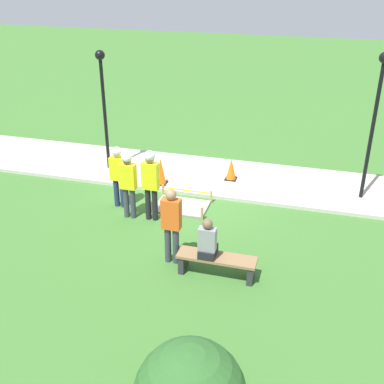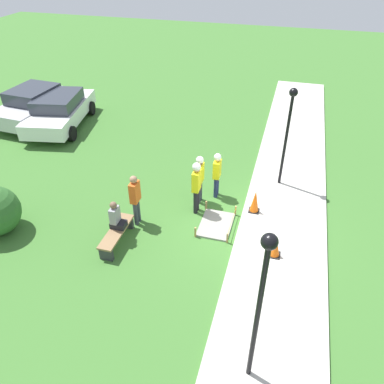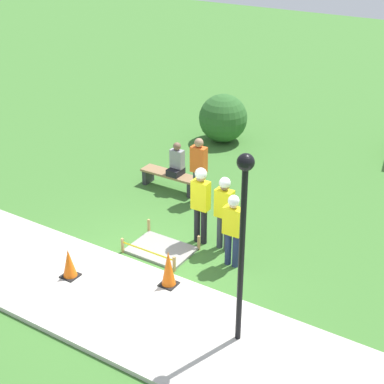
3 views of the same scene
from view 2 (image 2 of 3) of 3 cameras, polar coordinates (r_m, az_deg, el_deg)
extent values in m
plane|color=#3D702D|center=(12.02, 7.18, -5.12)|extent=(60.00, 60.00, 0.00)
cube|color=#BCB7AD|center=(11.95, 13.52, -5.96)|extent=(28.00, 2.66, 0.10)
cube|color=gray|center=(11.95, 3.68, -4.97)|extent=(1.38, 0.99, 0.06)
cube|color=tan|center=(11.28, 5.40, -7.00)|extent=(0.05, 0.05, 0.35)
cube|color=tan|center=(12.33, 6.65, -2.83)|extent=(0.05, 0.05, 0.35)
cube|color=tan|center=(11.43, 0.51, -6.13)|extent=(0.05, 0.05, 0.35)
cube|color=tan|center=(12.46, 2.18, -2.09)|extent=(0.05, 0.05, 0.35)
cube|color=yellow|center=(11.74, 6.08, -4.49)|extent=(1.38, 0.00, 0.04)
cube|color=black|center=(11.08, 12.38, -9.29)|extent=(0.34, 0.34, 0.02)
cone|color=orange|center=(10.86, 12.60, -8.08)|extent=(0.29, 0.29, 0.62)
cube|color=black|center=(12.52, 9.40, -2.80)|extent=(0.34, 0.34, 0.02)
cone|color=orange|center=(12.28, 9.58, -1.35)|extent=(0.29, 0.29, 0.77)
cube|color=#2D2D33|center=(10.99, -12.93, -9.18)|extent=(0.12, 0.40, 0.41)
cube|color=#2D2D33|center=(11.92, -9.86, -4.56)|extent=(0.12, 0.40, 0.41)
cube|color=olive|center=(11.29, -11.46, -5.90)|extent=(1.65, 0.44, 0.06)
cube|color=black|center=(11.34, -11.13, -4.84)|extent=(0.34, 0.44, 0.18)
cube|color=gray|center=(11.16, -11.69, -3.43)|extent=(0.36, 0.20, 0.50)
sphere|color=brown|center=(10.94, -11.91, -1.98)|extent=(0.21, 0.21, 0.21)
cylinder|color=navy|center=(12.96, 3.64, 0.68)|extent=(0.14, 0.14, 0.78)
cylinder|color=navy|center=(13.11, 3.81, 1.11)|extent=(0.14, 0.14, 0.78)
cube|color=yellow|center=(12.65, 3.85, 3.50)|extent=(0.40, 0.22, 0.62)
sphere|color=tan|center=(12.44, 3.92, 5.12)|extent=(0.21, 0.21, 0.21)
sphere|color=white|center=(12.41, 3.93, 5.35)|extent=(0.24, 0.24, 0.24)
cylinder|color=black|center=(12.19, 0.55, -1.56)|extent=(0.14, 0.14, 0.86)
cylinder|color=black|center=(12.33, 0.77, -1.07)|extent=(0.14, 0.14, 0.86)
cube|color=yellow|center=(11.81, 0.68, 1.69)|extent=(0.40, 0.22, 0.68)
sphere|color=#A37A5B|center=(11.56, 0.70, 3.58)|extent=(0.23, 0.23, 0.23)
sphere|color=white|center=(11.53, 0.70, 3.86)|extent=(0.27, 0.27, 0.27)
cylinder|color=#383D47|center=(12.66, 1.04, -0.10)|extent=(0.14, 0.14, 0.82)
cylinder|color=#383D47|center=(12.80, 1.24, 0.35)|extent=(0.14, 0.14, 0.82)
cube|color=yellow|center=(12.32, 1.18, 2.91)|extent=(0.40, 0.22, 0.65)
sphere|color=brown|center=(12.09, 1.20, 4.64)|extent=(0.22, 0.22, 0.22)
sphere|color=white|center=(12.06, 1.21, 4.89)|extent=(0.25, 0.25, 0.25)
cylinder|color=#383D47|center=(11.86, -8.57, -3.25)|extent=(0.14, 0.14, 0.85)
cylinder|color=#383D47|center=(11.99, -8.24, -2.73)|extent=(0.14, 0.14, 0.85)
cube|color=#E55B1E|center=(11.47, -8.72, 0.00)|extent=(0.40, 0.22, 0.67)
sphere|color=#A37A5B|center=(11.22, -8.92, 1.88)|extent=(0.23, 0.23, 0.23)
cylinder|color=black|center=(13.26, 14.05, 7.37)|extent=(0.10, 0.10, 3.32)
sphere|color=black|center=(12.56, 15.22, 14.45)|extent=(0.28, 0.28, 0.28)
cylinder|color=black|center=(7.30, 9.87, -18.53)|extent=(0.10, 0.10, 3.63)
sphere|color=black|center=(5.88, 11.73, -7.42)|extent=(0.28, 0.28, 0.28)
cube|color=#BCBCC1|center=(19.92, -22.70, 11.85)|extent=(4.39, 2.29, 0.69)
cube|color=#2D333D|center=(19.70, -23.13, 13.54)|extent=(2.25, 1.90, 0.59)
cylinder|color=black|center=(21.58, -22.35, 12.64)|extent=(0.69, 0.29, 0.67)
cylinder|color=black|center=(20.36, -17.98, 12.28)|extent=(0.69, 0.29, 0.67)
cylinder|color=black|center=(19.87, -27.04, 9.53)|extent=(0.69, 0.29, 0.67)
cylinder|color=black|center=(18.53, -22.62, 8.99)|extent=(0.69, 0.29, 0.67)
cube|color=white|center=(18.92, -19.44, 11.31)|extent=(4.89, 2.82, 0.65)
cube|color=#2D333D|center=(18.71, -19.80, 12.97)|extent=(2.59, 2.15, 0.55)
cylinder|color=black|center=(20.64, -20.44, 12.06)|extent=(0.69, 0.36, 0.66)
cylinder|color=black|center=(19.90, -15.12, 12.24)|extent=(0.69, 0.36, 0.66)
cylinder|color=black|center=(18.32, -23.69, 8.38)|extent=(0.69, 0.36, 0.66)
cylinder|color=black|center=(17.49, -17.86, 8.47)|extent=(0.69, 0.36, 0.66)
camera|label=1|loc=(13.81, -52.08, 15.59)|focal=45.00mm
camera|label=3|loc=(17.10, 45.80, 24.13)|focal=55.00mm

